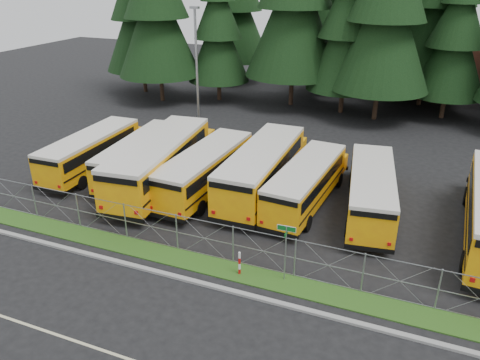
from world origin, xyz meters
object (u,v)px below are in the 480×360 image
(bus_4, at_px, (264,170))
(bus_0, at_px, (94,152))
(bus_3, at_px, (208,171))
(light_standard, at_px, (197,68))
(bus_1, at_px, (144,157))
(bus_2, at_px, (163,162))
(bus_6, at_px, (371,192))
(street_sign, at_px, (286,241))
(striped_bollard, at_px, (239,263))
(bus_5, at_px, (307,184))

(bus_4, bearing_deg, bus_0, -175.60)
(bus_3, xyz_separation_m, light_standard, (-5.46, 9.68, 4.12))
(bus_1, relative_size, bus_3, 0.97)
(bus_4, bearing_deg, bus_2, -167.15)
(bus_6, xyz_separation_m, light_standard, (-15.23, 8.86, 4.16))
(street_sign, height_order, light_standard, light_standard)
(bus_2, bearing_deg, striped_bollard, -46.96)
(bus_0, bearing_deg, street_sign, -25.85)
(bus_0, bearing_deg, bus_2, -6.04)
(bus_3, xyz_separation_m, street_sign, (7.16, -7.06, 0.65))
(bus_1, bearing_deg, striped_bollard, -42.96)
(bus_5, relative_size, light_standard, 0.99)
(bus_0, bearing_deg, bus_3, -2.20)
(bus_6, distance_m, light_standard, 18.10)
(bus_5, bearing_deg, street_sign, -78.23)
(bus_2, bearing_deg, bus_4, 7.60)
(street_sign, xyz_separation_m, light_standard, (-12.62, 16.74, 3.47))
(bus_3, bearing_deg, street_sign, -42.08)
(bus_4, distance_m, striped_bollard, 8.83)
(bus_2, height_order, bus_6, bus_2)
(bus_3, bearing_deg, light_standard, 121.96)
(bus_6, bearing_deg, street_sign, -116.22)
(bus_0, relative_size, street_sign, 3.60)
(striped_bollard, bearing_deg, bus_5, 82.44)
(bus_0, bearing_deg, light_standard, 70.09)
(bus_4, xyz_separation_m, bus_6, (6.50, -0.32, -0.17))
(bus_0, xyz_separation_m, bus_6, (18.42, 0.71, 0.02))
(bus_1, bearing_deg, street_sign, -36.75)
(bus_5, distance_m, striped_bollard, 8.07)
(bus_4, height_order, bus_5, bus_4)
(bus_0, relative_size, light_standard, 1.00)
(bus_0, xyz_separation_m, bus_1, (3.69, 0.42, 0.01))
(bus_0, xyz_separation_m, striped_bollard, (13.79, -7.54, -0.73))
(bus_4, bearing_deg, street_sign, -65.21)
(bus_0, distance_m, bus_5, 14.85)
(light_standard, bearing_deg, bus_1, -86.90)
(bus_2, distance_m, striped_bollard, 10.82)
(bus_0, height_order, bus_3, bus_3)
(bus_1, distance_m, bus_4, 8.26)
(bus_1, height_order, light_standard, light_standard)
(bus_2, relative_size, bus_5, 1.22)
(bus_4, xyz_separation_m, bus_5, (2.92, -0.61, -0.20))
(bus_3, distance_m, bus_6, 9.80)
(bus_1, relative_size, bus_5, 1.02)
(bus_2, distance_m, light_standard, 11.04)
(bus_0, xyz_separation_m, bus_5, (14.85, 0.42, -0.01))
(striped_bollard, relative_size, light_standard, 0.12)
(bus_3, relative_size, light_standard, 1.04)
(bus_4, xyz_separation_m, striped_bollard, (1.87, -8.58, -0.92))
(bus_2, xyz_separation_m, bus_5, (9.17, 0.88, -0.29))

